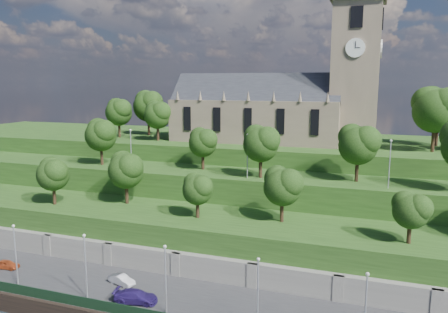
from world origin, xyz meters
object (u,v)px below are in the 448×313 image
at_px(car_left, 7,264).
at_px(car_right, 136,297).
at_px(car_middle, 122,280).
at_px(church, 281,103).

distance_m(car_left, car_right, 20.93).
xyz_separation_m(car_middle, car_right, (3.91, -3.33, 0.13)).
height_order(car_middle, car_right, car_right).
bearing_deg(car_middle, car_left, 108.31).
distance_m(car_middle, car_right, 5.14).
relative_size(car_left, car_middle, 0.95).
bearing_deg(church, car_right, -99.37).
bearing_deg(car_left, car_right, -104.63).
height_order(church, car_middle, church).
bearing_deg(car_left, car_middle, -94.82).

